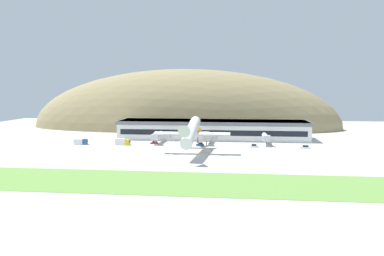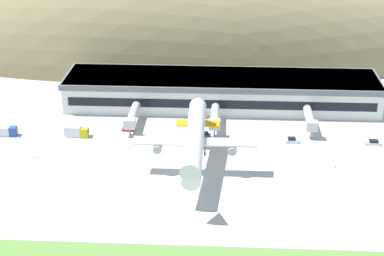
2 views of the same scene
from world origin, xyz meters
name	(u,v)px [view 2 (image 2 of 2)]	position (x,y,z in m)	size (l,w,h in m)	color
ground_plane	(188,182)	(0.00, 0.00, 0.00)	(340.87, 340.87, 0.00)	#B7B5AF
hill_backdrop	(166,57)	(-15.42, 105.80, 0.00)	(214.91, 69.27, 81.49)	#8E7F56
terminal_building	(221,89)	(7.89, 53.60, 5.75)	(103.53, 22.56, 10.15)	white
jetway_0	(132,116)	(-19.10, 33.59, 3.99)	(3.38, 16.85, 5.43)	silver
jetway_1	(215,117)	(6.23, 34.06, 3.99)	(3.38, 15.96, 5.43)	silver
jetway_2	(310,119)	(35.07, 34.30, 3.99)	(3.38, 15.50, 5.43)	silver
cargo_airplane	(195,140)	(1.54, 5.04, 9.67)	(32.71, 47.57, 11.65)	white
service_car_0	(373,143)	(52.51, 25.26, 0.61)	(4.70, 2.15, 1.48)	silver
service_car_1	(292,140)	(29.10, 25.50, 0.67)	(4.06, 1.90, 1.61)	silver
service_car_2	(128,129)	(-20.13, 31.18, 0.58)	(3.88, 1.99, 1.41)	#B21E1E
service_car_3	(204,135)	(3.24, 27.73, 0.69)	(3.95, 2.08, 1.66)	#264C99
fuel_truck	(6,131)	(-56.42, 25.76, 1.40)	(6.75, 2.76, 2.82)	#264C99
box_truck	(76,132)	(-35.15, 26.39, 1.51)	(7.25, 2.71, 3.15)	gold
traffic_cone_0	(336,167)	(39.60, 9.99, 0.28)	(0.52, 0.52, 0.58)	orange
traffic_cone_1	(34,157)	(-43.80, 11.18, 0.28)	(0.52, 0.52, 0.58)	orange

